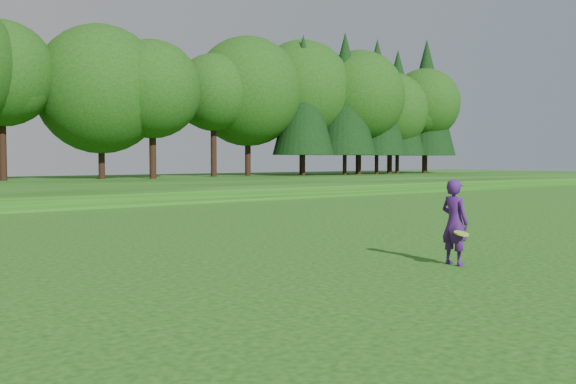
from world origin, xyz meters
TOP-DOWN VIEW (x-y plane):
  - ground at (0.00, 0.00)m, footprint 140.00×140.00m
  - walking_path at (0.00, 20.00)m, footprint 130.00×1.60m
  - woman at (3.21, 1.38)m, footprint 0.57×0.78m

SIDE VIEW (x-z plane):
  - ground at x=0.00m, z-range 0.00..0.00m
  - walking_path at x=0.00m, z-range 0.00..0.04m
  - woman at x=3.21m, z-range 0.00..1.68m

